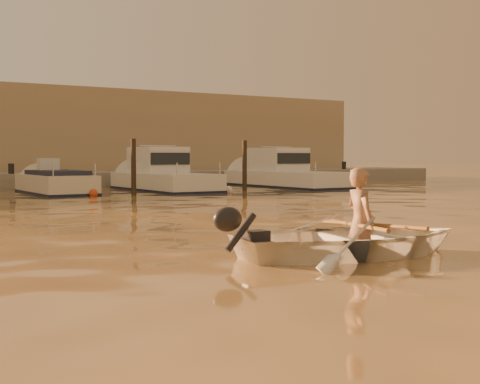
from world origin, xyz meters
TOP-DOWN VIEW (x-y plane):
  - ground_plane at (0.00, 0.00)m, footprint 160.00×160.00m
  - dinghy at (1.64, -1.40)m, footprint 3.78×3.01m
  - person at (1.74, -1.42)m, footprint 0.46×0.61m
  - outboard_motor at (0.17, -1.13)m, footprint 0.96×0.56m
  - oar_port at (1.89, -1.45)m, footprint 0.11×2.10m
  - oar_starboard at (1.69, -1.41)m, footprint 0.79×1.99m
  - moored_boat_3 at (2.65, 16.00)m, footprint 1.83×5.37m
  - moored_boat_4 at (7.06, 16.00)m, footprint 2.22×6.87m
  - moored_boat_5 at (13.07, 16.00)m, footprint 2.32×7.76m
  - piling_3 at (4.80, 13.80)m, footprint 0.18×0.18m
  - piling_4 at (9.50, 13.80)m, footprint 0.18×0.18m
  - fender_d at (3.25, 13.66)m, footprint 0.30×0.30m
  - fender_e at (8.43, 13.25)m, footprint 0.30×0.30m

SIDE VIEW (x-z plane):
  - ground_plane at x=0.00m, z-range 0.00..0.00m
  - fender_d at x=3.25m, z-range -0.05..0.25m
  - fender_e at x=8.43m, z-range -0.05..0.25m
  - moored_boat_3 at x=2.65m, z-range -0.25..0.70m
  - dinghy at x=1.64m, z-range -0.12..0.58m
  - outboard_motor at x=0.17m, z-range -0.07..0.63m
  - oar_port at x=1.89m, z-range 0.35..0.49m
  - oar_starboard at x=1.69m, z-range 0.35..0.49m
  - person at x=1.74m, z-range -0.30..1.23m
  - moored_boat_4 at x=7.06m, z-range -0.25..1.50m
  - moored_boat_5 at x=13.07m, z-range -0.25..1.50m
  - piling_3 at x=4.80m, z-range -0.20..2.00m
  - piling_4 at x=9.50m, z-range -0.20..2.00m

